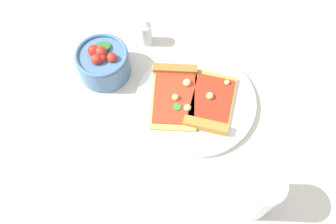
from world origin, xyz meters
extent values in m
plane|color=beige|center=(0.00, 0.00, 0.00)|extent=(2.40, 2.40, 0.00)
cylinder|color=silver|center=(0.00, -0.01, 0.01)|extent=(0.26, 0.26, 0.01)
cube|color=#E5B256|center=(0.02, 0.03, 0.02)|extent=(0.19, 0.16, 0.01)
cube|color=#A36B2D|center=(0.08, 0.00, 0.02)|extent=(0.07, 0.10, 0.02)
cube|color=red|center=(0.02, 0.03, 0.02)|extent=(0.16, 0.14, 0.00)
cylinder|color=#388433|center=(-0.01, 0.04, 0.03)|extent=(0.02, 0.02, 0.00)
sphere|color=#F2D87F|center=(0.04, -0.01, 0.03)|extent=(0.02, 0.02, 0.02)
sphere|color=#F2D87F|center=(-0.02, 0.02, 0.03)|extent=(0.02, 0.02, 0.02)
sphere|color=#EAD172|center=(0.02, 0.03, 0.03)|extent=(0.01, 0.01, 0.01)
cube|color=gold|center=(-0.02, -0.03, 0.02)|extent=(0.17, 0.16, 0.01)
cube|color=#B77A33|center=(-0.07, 0.01, 0.02)|extent=(0.08, 0.08, 0.02)
cube|color=#B22D19|center=(-0.02, -0.03, 0.02)|extent=(0.15, 0.14, 0.00)
sphere|color=#F2D87F|center=(-0.01, -0.03, 0.03)|extent=(0.02, 0.02, 0.02)
sphere|color=#EAD172|center=(0.00, -0.09, 0.03)|extent=(0.01, 0.01, 0.01)
cylinder|color=#4C7299|center=(0.16, 0.14, 0.03)|extent=(0.12, 0.12, 0.06)
torus|color=#4C7299|center=(0.16, 0.14, 0.07)|extent=(0.12, 0.12, 0.01)
sphere|color=red|center=(0.17, 0.15, 0.07)|extent=(0.03, 0.03, 0.03)
sphere|color=red|center=(0.15, 0.14, 0.07)|extent=(0.02, 0.02, 0.02)
sphere|color=red|center=(0.16, 0.14, 0.07)|extent=(0.03, 0.03, 0.03)
sphere|color=red|center=(0.16, 0.14, 0.07)|extent=(0.02, 0.02, 0.02)
sphere|color=red|center=(0.15, 0.15, 0.07)|extent=(0.02, 0.02, 0.02)
sphere|color=red|center=(0.14, 0.12, 0.07)|extent=(0.02, 0.02, 0.02)
cylinder|color=#2D722D|center=(0.18, 0.13, 0.07)|extent=(0.04, 0.04, 0.01)
cylinder|color=silver|center=(-0.24, 0.00, 0.06)|extent=(0.07, 0.07, 0.12)
cylinder|color=#592D0F|center=(-0.24, 0.00, 0.05)|extent=(0.07, 0.07, 0.10)
cube|color=white|center=(-0.23, -0.01, 0.09)|extent=(0.02, 0.02, 0.02)
cube|color=white|center=(-0.25, 0.00, 0.09)|extent=(0.02, 0.02, 0.02)
cube|color=white|center=(-0.17, 0.17, 0.00)|extent=(0.12, 0.13, 0.00)
cylinder|color=silver|center=(0.20, 0.02, 0.03)|extent=(0.03, 0.03, 0.06)
cone|color=silver|center=(0.20, 0.02, 0.06)|extent=(0.03, 0.03, 0.01)
camera|label=1|loc=(-0.31, 0.21, 0.68)|focal=37.70mm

